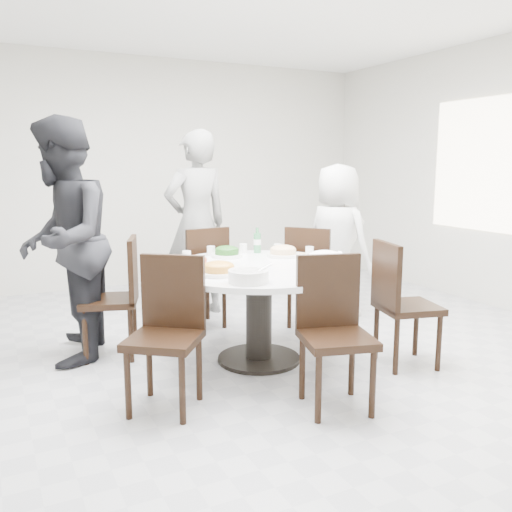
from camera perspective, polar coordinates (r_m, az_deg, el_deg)
name	(u,v)px	position (r m, az deg, el deg)	size (l,w,h in m)	color
floor	(249,355)	(4.41, -0.72, -10.42)	(6.00, 6.00, 0.01)	#B2B3B8
wall_back	(145,173)	(6.96, -11.65, 8.59)	(6.00, 0.01, 2.80)	silver
dining_table	(259,314)	(4.19, 0.31, -6.11)	(1.50, 1.50, 0.75)	white
chair_ne	(313,276)	(5.10, 6.00, -2.12)	(0.42, 0.42, 0.95)	black
chair_n	(199,277)	(5.07, -6.01, -2.19)	(0.42, 0.42, 0.95)	black
chair_nw	(109,298)	(4.42, -15.17, -4.28)	(0.42, 0.42, 0.95)	black
chair_sw	(164,336)	(3.40, -9.70, -8.30)	(0.42, 0.42, 0.95)	black
chair_s	(337,335)	(3.41, 8.54, -8.26)	(0.42, 0.42, 0.95)	black
chair_se	(408,304)	(4.24, 15.73, -4.90)	(0.42, 0.42, 0.95)	black
diner_right	(337,242)	(5.37, 8.50, 1.49)	(0.74, 0.48, 1.51)	silver
diner_middle	(196,224)	(5.45, -6.31, 3.39)	(0.67, 0.44, 1.84)	black
diner_left	(63,242)	(4.35, -19.64, 1.45)	(0.91, 0.71, 1.87)	black
dish_greens	(227,253)	(4.49, -3.08, 0.30)	(0.25, 0.25, 0.07)	white
dish_pale	(283,252)	(4.52, 2.87, 0.41)	(0.28, 0.28, 0.07)	white
dish_orange	(194,263)	(4.07, -6.51, -0.77)	(0.24, 0.24, 0.06)	white
dish_redbrown	(319,261)	(4.15, 6.60, -0.55)	(0.26, 0.26, 0.07)	white
dish_tofu	(219,270)	(3.79, -3.95, -1.45)	(0.28, 0.28, 0.07)	white
rice_bowl	(325,265)	(3.85, 7.28, -0.95)	(0.29, 0.29, 0.12)	silver
soup_bowl	(248,276)	(3.54, -0.80, -2.15)	(0.27, 0.27, 0.08)	white
beverage_bottle	(257,240)	(4.69, 0.13, 1.67)	(0.06, 0.06, 0.22)	#33804B
tea_cups	(231,249)	(4.66, -2.68, 0.72)	(0.07, 0.07, 0.08)	white
chopsticks	(229,252)	(4.71, -2.91, 0.41)	(0.24, 0.04, 0.01)	tan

